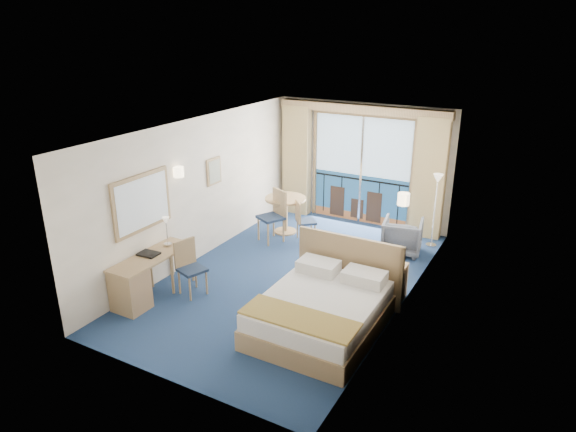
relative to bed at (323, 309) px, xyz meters
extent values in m
plane|color=navy|center=(-1.16, 1.21, -0.31)|extent=(6.50, 6.50, 0.00)
cube|color=white|center=(-1.16, 4.47, 1.04)|extent=(4.00, 0.02, 2.70)
cube|color=white|center=(-1.16, -2.05, 1.04)|extent=(4.00, 0.02, 2.70)
cube|color=white|center=(-3.17, 1.21, 1.04)|extent=(0.02, 6.50, 2.70)
cube|color=white|center=(0.85, 1.21, 1.04)|extent=(0.02, 6.50, 2.70)
cube|color=white|center=(-1.16, 1.21, 2.40)|extent=(4.00, 6.50, 0.02)
cube|color=navy|center=(-1.16, 4.43, 0.25)|extent=(2.20, 0.02, 1.08)
cube|color=silver|center=(-1.16, 4.43, 1.45)|extent=(2.20, 0.02, 1.32)
cube|color=brown|center=(-1.16, 4.43, -0.21)|extent=(2.20, 0.02, 0.20)
cube|color=black|center=(-1.16, 4.42, 0.69)|extent=(2.20, 0.02, 0.04)
cube|color=tan|center=(-1.16, 4.42, 2.15)|extent=(2.36, 0.03, 0.12)
cube|color=tan|center=(-2.31, 4.42, 0.89)|extent=(0.06, 0.03, 2.40)
cube|color=tan|center=(-0.01, 4.42, 0.89)|extent=(0.06, 0.03, 2.40)
cube|color=silver|center=(-1.16, 4.42, 0.89)|extent=(0.05, 0.02, 2.40)
cube|color=#332117|center=(-0.81, 4.42, 0.09)|extent=(0.35, 0.02, 0.70)
cube|color=#332117|center=(-1.71, 4.42, 0.09)|extent=(0.35, 0.02, 0.70)
cube|color=#332117|center=(-1.21, 4.42, -0.01)|extent=(0.30, 0.02, 0.45)
cube|color=black|center=(-2.06, 4.42, 0.24)|extent=(0.02, 0.01, 0.90)
cube|color=black|center=(-1.61, 4.42, 0.24)|extent=(0.03, 0.01, 0.90)
cube|color=black|center=(-1.16, 4.42, 0.24)|extent=(0.03, 0.01, 0.90)
cube|color=black|center=(-0.71, 4.42, 0.24)|extent=(0.03, 0.01, 0.90)
cube|color=black|center=(-0.26, 4.42, 0.24)|extent=(0.02, 0.01, 0.90)
cube|color=tan|center=(-2.71, 4.28, 0.96)|extent=(0.65, 0.22, 2.55)
cube|color=tan|center=(0.39, 4.28, 0.96)|extent=(0.65, 0.22, 2.55)
cube|color=tan|center=(-1.16, 4.31, 2.27)|extent=(3.80, 0.25, 0.18)
cube|color=tan|center=(-3.14, -0.29, 1.24)|extent=(0.04, 1.25, 0.95)
cube|color=silver|center=(-3.11, -0.29, 1.24)|extent=(0.01, 1.12, 0.82)
cube|color=tan|center=(-3.14, 1.66, 1.29)|extent=(0.03, 0.42, 0.52)
cube|color=gray|center=(-3.12, 1.66, 1.29)|extent=(0.01, 0.34, 0.44)
cylinder|color=beige|center=(-3.10, 0.61, 1.54)|extent=(0.18, 0.18, 0.18)
cylinder|color=beige|center=(0.78, 1.06, 1.54)|extent=(0.18, 0.18, 0.18)
cube|color=tan|center=(0.00, -0.09, -0.16)|extent=(1.64, 2.04, 0.31)
cube|color=white|center=(0.00, -0.09, 0.12)|extent=(1.57, 1.98, 0.26)
cube|color=#B08D44|center=(0.00, -0.75, 0.26)|extent=(1.61, 0.56, 0.03)
cube|color=white|center=(-0.39, 0.65, 0.34)|extent=(0.63, 0.41, 0.18)
cube|color=white|center=(0.39, 0.65, 0.34)|extent=(0.63, 0.41, 0.18)
cube|color=tan|center=(0.00, 0.98, 0.25)|extent=(1.79, 0.06, 1.12)
cube|color=#9A7651|center=(0.59, 1.36, -0.01)|extent=(0.46, 0.44, 0.60)
cube|color=beige|center=(0.62, 1.35, 0.32)|extent=(0.20, 0.17, 0.08)
imported|color=#434752|center=(0.21, 3.23, 0.03)|extent=(0.86, 0.88, 0.69)
cylinder|color=silver|center=(0.66, 3.83, -0.30)|extent=(0.21, 0.21, 0.03)
cylinder|color=silver|center=(0.66, 3.83, 0.40)|extent=(0.02, 0.02, 1.44)
cone|color=#F5E6CF|center=(0.66, 3.83, 1.12)|extent=(0.19, 0.19, 0.17)
cube|color=tan|center=(-2.89, -0.45, 0.39)|extent=(0.53, 1.54, 0.04)
cube|color=#9A7651|center=(-2.89, -0.98, 0.03)|extent=(0.50, 0.46, 0.68)
cylinder|color=tan|center=(-3.12, -0.26, 0.03)|extent=(0.05, 0.05, 0.68)
cylinder|color=tan|center=(-2.65, -0.26, 0.03)|extent=(0.05, 0.05, 0.68)
cylinder|color=tan|center=(-3.12, 0.27, 0.03)|extent=(0.05, 0.05, 0.68)
cylinder|color=tan|center=(-2.65, 0.27, 0.03)|extent=(0.05, 0.05, 0.68)
cube|color=#1F2F49|center=(-2.34, -0.11, 0.13)|extent=(0.51, 0.51, 0.05)
cube|color=tan|center=(-2.53, -0.05, 0.38)|extent=(0.16, 0.39, 0.48)
cylinder|color=tan|center=(-2.24, -0.31, -0.10)|extent=(0.03, 0.03, 0.43)
cylinder|color=tan|center=(-2.14, -0.01, -0.10)|extent=(0.03, 0.03, 0.43)
cylinder|color=tan|center=(-2.55, -0.21, -0.10)|extent=(0.03, 0.03, 0.43)
cylinder|color=tan|center=(-2.45, 0.10, -0.10)|extent=(0.03, 0.03, 0.43)
cube|color=black|center=(-2.96, -0.44, 0.42)|extent=(0.34, 0.26, 0.03)
cylinder|color=silver|center=(-2.93, 0.00, 0.44)|extent=(0.13, 0.13, 0.02)
cylinder|color=silver|center=(-2.93, 0.00, 0.65)|extent=(0.02, 0.02, 0.44)
cone|color=#F5E6CF|center=(-2.93, 0.00, 0.87)|extent=(0.12, 0.12, 0.11)
cylinder|color=tan|center=(-2.32, 3.03, 0.45)|extent=(0.88, 0.88, 0.04)
cylinder|color=tan|center=(-2.32, 3.03, 0.07)|extent=(0.09, 0.09, 0.77)
cylinder|color=tan|center=(-2.32, 3.03, -0.30)|extent=(0.48, 0.48, 0.03)
cube|color=#1F2F49|center=(-1.73, 2.85, 0.10)|extent=(0.52, 0.52, 0.04)
cube|color=tan|center=(-1.86, 2.74, 0.33)|extent=(0.27, 0.30, 0.44)
cylinder|color=tan|center=(-1.51, 2.84, -0.12)|extent=(0.03, 0.03, 0.40)
cylinder|color=tan|center=(-1.71, 3.06, -0.12)|extent=(0.03, 0.03, 0.40)
cylinder|color=tan|center=(-1.74, 2.64, -0.12)|extent=(0.03, 0.03, 0.40)
cylinder|color=tan|center=(-1.94, 2.87, -0.12)|extent=(0.03, 0.03, 0.40)
cube|color=#1F2F49|center=(-2.35, 2.46, 0.21)|extent=(0.63, 0.63, 0.06)
cube|color=tan|center=(-2.25, 2.66, 0.50)|extent=(0.44, 0.25, 0.55)
cylinder|color=tan|center=(-2.60, 2.37, -0.07)|extent=(0.04, 0.04, 0.50)
cylinder|color=tan|center=(-2.26, 2.20, -0.07)|extent=(0.04, 0.04, 0.50)
cylinder|color=tan|center=(-2.43, 2.71, -0.07)|extent=(0.04, 0.04, 0.50)
cylinder|color=tan|center=(-2.09, 2.54, -0.07)|extent=(0.04, 0.04, 0.50)
camera|label=1|loc=(2.74, -6.03, 3.96)|focal=32.00mm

